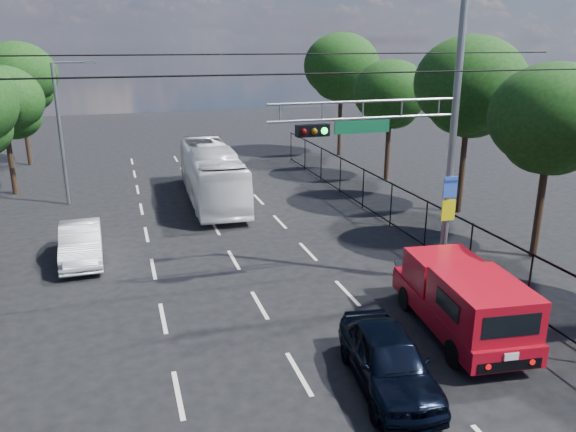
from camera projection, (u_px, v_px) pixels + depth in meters
name	position (u px, v px, depth m)	size (l,w,h in m)	color
lane_markings	(224.00, 243.00, 23.20)	(6.12, 38.00, 0.01)	beige
signal_mast	(420.00, 132.00, 17.64)	(6.43, 0.39, 9.50)	slate
streetlight_left	(63.00, 127.00, 27.56)	(2.09, 0.22, 7.08)	slate
utility_wires	(249.00, 68.00, 16.33)	(22.00, 5.04, 0.74)	black
fence_right	(411.00, 215.00, 23.36)	(0.06, 34.03, 2.00)	black
tree_right_b	(551.00, 125.00, 20.29)	(4.50, 4.50, 7.31)	black
tree_right_c	(469.00, 92.00, 25.73)	(5.10, 5.10, 8.29)	black
tree_right_d	(390.00, 98.00, 32.27)	(4.32, 4.32, 7.02)	black
tree_right_e	(341.00, 71.00, 39.30)	(5.28, 5.28, 8.58)	black
tree_left_d	(3.00, 106.00, 29.23)	(4.20, 4.20, 6.83)	black
tree_left_e	(19.00, 80.00, 36.23)	(4.92, 4.92, 7.99)	black
red_pickup	(462.00, 299.00, 15.68)	(2.58, 5.66, 2.04)	black
navy_hatchback	(388.00, 359.00, 13.40)	(1.68, 4.17, 1.42)	black
white_bus	(212.00, 174.00, 28.98)	(2.35, 10.06, 2.80)	silver
white_van	(81.00, 243.00, 21.16)	(1.47, 4.23, 1.39)	silver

